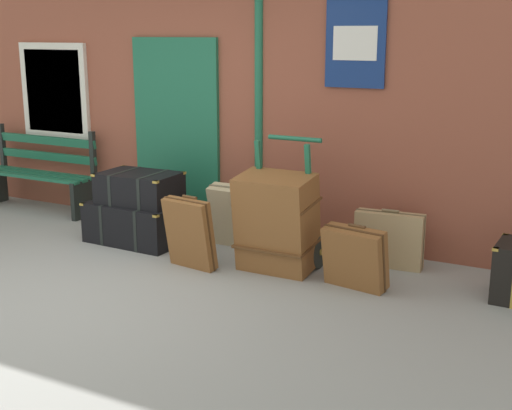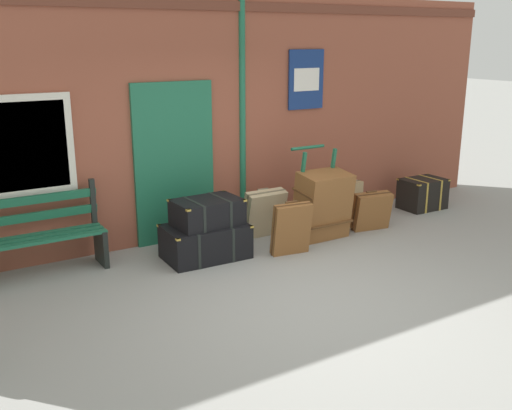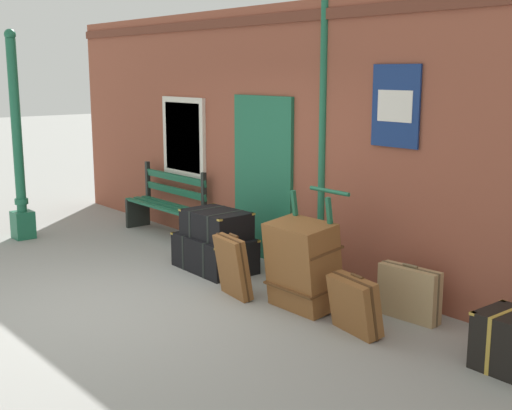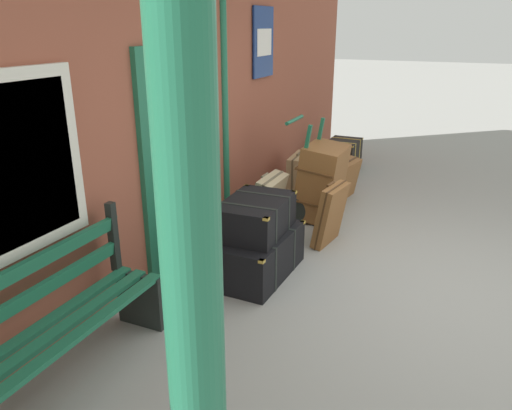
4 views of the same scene
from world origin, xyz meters
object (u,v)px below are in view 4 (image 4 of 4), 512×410
Objects in this scene: platform_bench at (59,325)px; steamer_trunk_base at (254,253)px; corner_trunk at (343,155)px; large_brown_trunk at (321,181)px; suitcase_oxblood at (330,215)px; suitcase_cream at (267,203)px; suitcase_olive at (344,179)px; porters_trolley at (307,194)px; suitcase_tan at (298,173)px; steamer_trunk_middle at (256,216)px.

platform_bench is 2.00m from steamer_trunk_base.
steamer_trunk_base is 1.48× the size of corner_trunk.
large_brown_trunk is 0.82m from suitcase_oxblood.
suitcase_olive is at bearing -20.41° from suitcase_cream.
corner_trunk reaches higher than steamer_trunk_base.
large_brown_trunk is (-0.00, -0.17, 0.19)m from porters_trolley.
porters_trolley is at bearing 34.06° from suitcase_oxblood.
steamer_trunk_base is at bearing -177.64° from corner_trunk.
large_brown_trunk is at bearing -4.63° from steamer_trunk_base.
suitcase_oxblood reaches higher than steamer_trunk_base.
steamer_trunk_base is at bearing 175.37° from large_brown_trunk.
platform_bench is 1.55× the size of steamer_trunk_base.
suitcase_tan reaches higher than corner_trunk.
corner_trunk is at bearing 3.28° from porters_trolley.
corner_trunk is at bearing -2.91° from suitcase_cream.
suitcase_cream reaches higher than corner_trunk.
suitcase_olive is at bearing 8.62° from suitcase_oxblood.
large_brown_trunk is 1.37× the size of suitcase_cream.
platform_bench is 1.33× the size of porters_trolley.
suitcase_tan is at bearing 5.88° from suitcase_cream.
suitcase_oxblood is at bearing -145.94° from porters_trolley.
suitcase_olive is at bearing -5.47° from steamer_trunk_middle.
platform_bench is at bearing 164.97° from steamer_trunk_middle.
large_brown_trunk is 1.33× the size of suitcase_oxblood.
platform_bench is 3.68m from large_brown_trunk.
steamer_trunk_middle is 1.42× the size of suitcase_olive.
suitcase_oxblood is 1.00× the size of corner_trunk.
steamer_trunk_base is 1.77× the size of suitcase_olive.
suitcase_olive reaches higher than corner_trunk.
porters_trolley is at bearing 1.15° from steamer_trunk_base.
suitcase_oxblood is (-0.74, -0.33, -0.13)m from large_brown_trunk.
steamer_trunk_base is 0.37m from steamer_trunk_middle.
platform_bench reaches higher than steamer_trunk_middle.
suitcase_tan is at bearing 34.51° from large_brown_trunk.
suitcase_oxblood is (-0.08, -0.77, 0.01)m from suitcase_cream.
suitcase_cream is (-1.45, 0.54, 0.06)m from suitcase_olive.
suitcase_oxblood is (-1.54, -0.23, 0.06)m from suitcase_olive.
steamer_trunk_base is at bearing -163.54° from suitcase_cream.
steamer_trunk_middle is 1.08m from suitcase_cream.
suitcase_oxblood is at bearing -171.38° from suitcase_olive.
steamer_trunk_base is 2.62m from suitcase_tan.
suitcase_cream is at bearing -174.12° from suitcase_tan.
suitcase_olive is 1.55m from suitcase_cream.
steamer_trunk_base is 1.72m from large_brown_trunk.
large_brown_trunk is 1.09m from suitcase_tan.
suitcase_olive is at bearing -9.77° from platform_bench.
suitcase_tan is at bearing 167.32° from corner_trunk.
porters_trolley is 2.24m from corner_trunk.
steamer_trunk_base is at bearing 174.69° from suitcase_olive.
suitcase_oxblood reaches higher than suitcase_cream.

